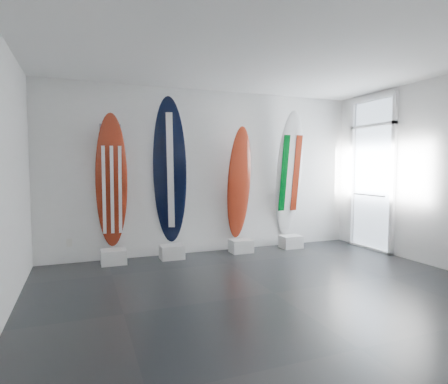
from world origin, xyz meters
name	(u,v)px	position (x,y,z in m)	size (l,w,h in m)	color
floor	(274,293)	(0.00, 0.00, 0.00)	(6.00, 6.00, 0.00)	black
ceiling	(276,51)	(0.00, 0.00, 3.00)	(6.00, 6.00, 0.00)	white
wall_back	(209,172)	(0.00, 2.50, 1.50)	(6.00, 6.00, 0.00)	white
wall_right	(448,173)	(3.00, 0.00, 1.50)	(5.00, 5.00, 0.00)	white
display_block_usa	(114,257)	(-1.78, 2.18, 0.12)	(0.40, 0.30, 0.24)	silver
surfboard_usa	(112,182)	(-1.78, 2.28, 1.34)	(0.51, 0.08, 2.24)	maroon
display_block_navy	(172,252)	(-0.80, 2.18, 0.12)	(0.40, 0.30, 0.24)	silver
surfboard_navy	(170,172)	(-0.80, 2.28, 1.50)	(0.58, 0.08, 2.56)	black
display_block_swiss	(241,246)	(0.51, 2.18, 0.12)	(0.40, 0.30, 0.24)	silver
surfboard_swiss	(239,183)	(0.51, 2.28, 1.29)	(0.48, 0.08, 2.11)	maroon
display_block_italy	(291,242)	(1.58, 2.18, 0.12)	(0.40, 0.30, 0.24)	silver
surfboard_italy	(289,174)	(1.58, 2.28, 1.45)	(0.56, 0.08, 2.46)	white
wall_outlet	(69,243)	(-2.45, 2.48, 0.35)	(0.09, 0.02, 0.13)	silver
glass_door	(372,176)	(2.97, 1.55, 1.43)	(0.12, 1.16, 2.85)	white
balcony	(421,220)	(4.30, 1.55, 0.50)	(2.80, 2.20, 1.20)	slate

